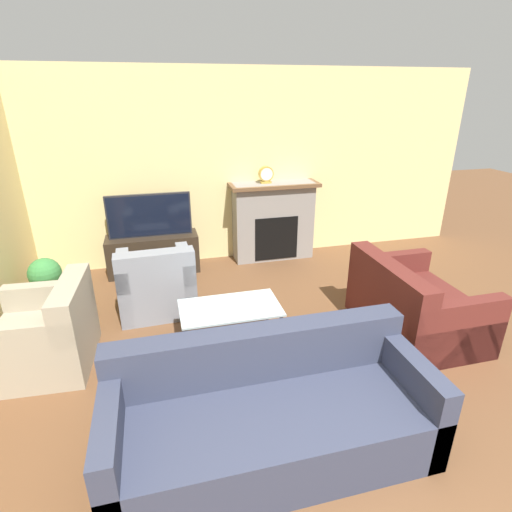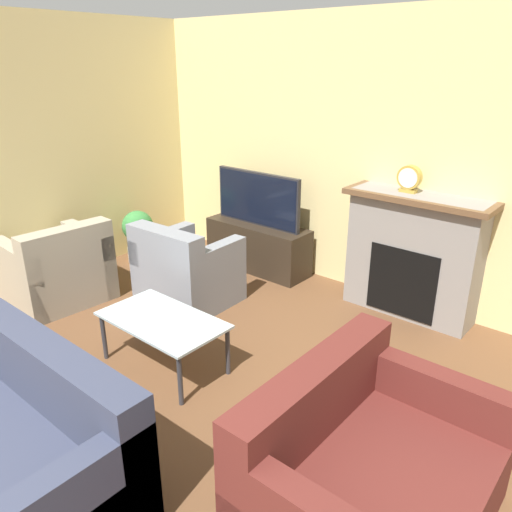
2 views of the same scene
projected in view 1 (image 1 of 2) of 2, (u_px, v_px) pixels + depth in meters
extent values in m
cube|color=beige|center=(213.00, 169.00, 5.66)|extent=(7.96, 0.06, 2.70)
cube|color=gray|center=(273.00, 221.00, 5.96)|extent=(1.18, 0.37, 1.15)
cube|color=black|center=(276.00, 239.00, 5.88)|extent=(0.65, 0.01, 0.65)
cube|color=brown|center=(274.00, 185.00, 5.72)|extent=(1.30, 0.43, 0.05)
cube|color=#2D2319|center=(154.00, 254.00, 5.58)|extent=(1.24, 0.41, 0.53)
cube|color=#232328|center=(149.00, 215.00, 5.37)|extent=(1.11, 0.05, 0.59)
cube|color=black|center=(150.00, 216.00, 5.34)|extent=(1.07, 0.01, 0.55)
cube|color=#33384C|center=(272.00, 430.00, 2.75)|extent=(2.19, 0.88, 0.42)
cube|color=#33384C|center=(259.00, 352.00, 2.90)|extent=(2.19, 0.20, 0.40)
cube|color=#33384C|center=(114.00, 448.00, 2.47)|extent=(0.14, 0.88, 0.66)
cube|color=#33384C|center=(405.00, 391.00, 2.94)|extent=(0.14, 0.88, 0.66)
cube|color=#5B231E|center=(416.00, 313.00, 4.20)|extent=(0.97, 1.29, 0.42)
cube|color=#5B231E|center=(389.00, 282.00, 3.96)|extent=(0.20, 1.29, 0.40)
cube|color=#5B231E|center=(456.00, 333.00, 3.64)|extent=(0.97, 0.14, 0.66)
cube|color=#5B231E|center=(388.00, 280.00, 4.67)|extent=(0.97, 0.14, 0.66)
cube|color=#9E937F|center=(45.00, 345.00, 3.68)|extent=(0.86, 0.92, 0.42)
cube|color=#9E937F|center=(72.00, 303.00, 3.57)|extent=(0.25, 0.88, 0.40)
cube|color=#9E937F|center=(53.00, 314.00, 3.96)|extent=(0.82, 0.18, 0.66)
cube|color=#9E937F|center=(29.00, 359.00, 3.30)|extent=(0.82, 0.18, 0.66)
cube|color=gray|center=(157.00, 292.00, 4.64)|extent=(0.86, 0.80, 0.42)
cube|color=gray|center=(156.00, 270.00, 4.23)|extent=(0.84, 0.23, 0.40)
cube|color=gray|center=(187.00, 279.00, 4.69)|extent=(0.17, 0.77, 0.66)
cube|color=gray|center=(125.00, 287.00, 4.51)|extent=(0.17, 0.77, 0.66)
cylinder|color=#333338|center=(187.00, 346.00, 3.68)|extent=(0.04, 0.04, 0.40)
cylinder|color=#333338|center=(281.00, 333.00, 3.89)|extent=(0.04, 0.04, 0.40)
cylinder|color=#333338|center=(183.00, 320.00, 4.11)|extent=(0.04, 0.04, 0.40)
cylinder|color=#333338|center=(267.00, 309.00, 4.32)|extent=(0.04, 0.04, 0.40)
cube|color=silver|center=(230.00, 308.00, 3.92)|extent=(0.98, 0.56, 0.02)
cylinder|color=beige|center=(51.00, 300.00, 4.71)|extent=(0.28, 0.28, 0.18)
cylinder|color=#4C3823|center=(48.00, 289.00, 4.65)|extent=(0.03, 0.03, 0.11)
sphere|color=#387F3D|center=(45.00, 274.00, 4.57)|extent=(0.36, 0.36, 0.36)
cube|color=#B79338|center=(266.00, 182.00, 5.71)|extent=(0.15, 0.07, 0.03)
cylinder|color=#B79338|center=(266.00, 174.00, 5.66)|extent=(0.21, 0.07, 0.21)
cylinder|color=white|center=(267.00, 174.00, 5.63)|extent=(0.17, 0.00, 0.17)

